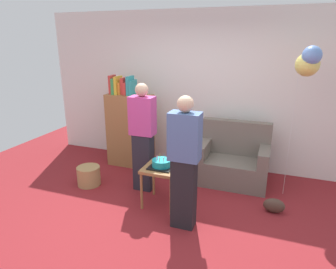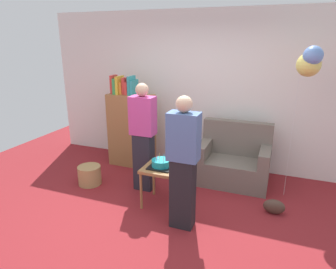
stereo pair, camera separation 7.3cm
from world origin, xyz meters
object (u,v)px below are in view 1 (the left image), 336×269
wicker_basket (89,176)px  side_table (162,173)px  bookshelf (130,128)px  balloon_bunch (309,62)px  birthday_cake (162,164)px  person_holding_cake (184,163)px  handbag (274,206)px  person_blowing_candles (143,137)px  couch (233,161)px

wicker_basket → side_table: bearing=-6.6°
bookshelf → balloon_bunch: 3.03m
birthday_cake → person_holding_cake: (0.43, -0.37, 0.22)m
person_holding_cake → birthday_cake: bearing=-31.3°
person_holding_cake → handbag: person_holding_cake is taller
person_holding_cake → handbag: 1.45m
bookshelf → person_holding_cake: (1.48, -1.49, 0.14)m
handbag → birthday_cake: bearing=-168.1°
bookshelf → person_blowing_candles: (0.62, -0.78, 0.14)m
bookshelf → person_holding_cake: size_ratio=0.99×
birthday_cake → balloon_bunch: (1.71, 0.89, 1.32)m
person_blowing_candles → handbag: person_blowing_candles is taller
person_blowing_candles → wicker_basket: bearing=175.5°
bookshelf → birthday_cake: bearing=-46.9°
handbag → balloon_bunch: balloon_bunch is taller
handbag → couch: bearing=131.6°
couch → person_holding_cake: 1.57m
couch → balloon_bunch: (0.90, -0.18, 1.60)m
birthday_cake → wicker_basket: 1.39m
side_table → person_holding_cake: (0.43, -0.37, 0.35)m
side_table → birthday_cake: bearing=-58.6°
couch → person_blowing_candles: 1.52m
couch → birthday_cake: 1.37m
person_holding_cake → handbag: (1.05, 0.69, -0.73)m
person_blowing_candles → couch: bearing=14.0°
person_blowing_candles → person_holding_cake: bearing=-56.3°
side_table → wicker_basket: (-1.30, 0.15, -0.33)m
birthday_cake → handbag: (1.48, 0.31, -0.51)m
birthday_cake → couch: bearing=52.9°
bookshelf → handbag: size_ratio=5.78×
couch → wicker_basket: 2.31m
side_table → wicker_basket: bearing=173.4°
side_table → handbag: side_table is taller
balloon_bunch → person_holding_cake: bearing=-135.2°
wicker_basket → couch: bearing=23.6°
person_holding_cake → balloon_bunch: 2.11m
couch → balloon_bunch: balloon_bunch is taller
couch → side_table: size_ratio=1.95×
couch → birthday_cake: bearing=-127.1°
couch → person_blowing_candles: person_blowing_candles is taller
handbag → balloon_bunch: 1.94m
side_table → person_holding_cake: 0.67m
side_table → balloon_bunch: bearing=27.6°
wicker_basket → handbag: (2.78, 0.16, -0.05)m
bookshelf → side_table: (1.04, -1.12, -0.22)m
side_table → handbag: (1.48, 0.31, -0.38)m
couch → wicker_basket: (-2.11, -0.92, -0.19)m
side_table → person_holding_cake: size_ratio=0.35×
handbag → balloon_bunch: bearing=68.9°
birthday_cake → person_blowing_candles: size_ratio=0.20×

